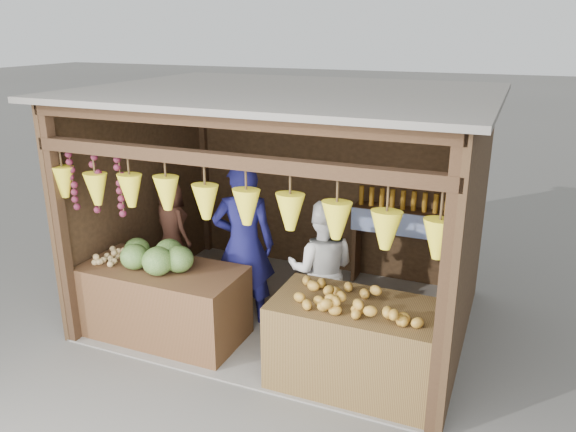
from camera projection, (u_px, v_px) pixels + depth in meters
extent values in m
plane|color=#514F49|center=(287.00, 314.00, 6.75)|extent=(80.00, 80.00, 0.00)
cube|color=slate|center=(287.00, 313.00, 6.75)|extent=(4.00, 3.00, 0.02)
cube|color=black|center=(330.00, 180.00, 7.65)|extent=(4.00, 0.06, 2.60)
cube|color=black|center=(141.00, 193.00, 7.07)|extent=(0.06, 3.00, 2.60)
cube|color=black|center=(472.00, 236.00, 5.60)|extent=(0.06, 3.00, 2.60)
cube|color=#605B54|center=(287.00, 92.00, 5.91)|extent=(4.30, 3.30, 0.06)
cube|color=black|center=(60.00, 229.00, 5.79)|extent=(0.11, 0.11, 2.60)
cube|color=black|center=(445.00, 295.00, 4.36)|extent=(0.11, 0.11, 2.60)
cube|color=black|center=(204.00, 168.00, 8.31)|extent=(0.11, 0.11, 2.60)
cube|color=black|center=(478.00, 197.00, 6.88)|extent=(0.11, 0.11, 2.60)
cube|color=black|center=(222.00, 160.00, 4.79)|extent=(4.00, 0.12, 0.12)
cube|color=black|center=(220.00, 120.00, 4.68)|extent=(4.00, 0.12, 0.12)
cube|color=#382314|center=(402.00, 211.00, 7.17)|extent=(1.25, 0.30, 0.05)
cube|color=#382314|center=(357.00, 243.00, 7.55)|extent=(0.05, 0.28, 1.05)
cube|color=#382314|center=(446.00, 256.00, 7.12)|extent=(0.05, 0.28, 1.05)
cube|color=blue|center=(399.00, 224.00, 7.07)|extent=(1.25, 0.02, 0.30)
cube|color=#472D17|center=(164.00, 302.00, 6.16)|extent=(1.76, 0.85, 0.82)
cube|color=#452F17|center=(356.00, 345.00, 5.29)|extent=(1.59, 0.85, 0.86)
cube|color=black|center=(175.00, 281.00, 7.25)|extent=(0.35, 0.35, 0.33)
imported|color=#151550|center=(244.00, 245.00, 6.30)|extent=(0.82, 0.68, 1.91)
imported|color=white|center=(322.00, 270.00, 6.08)|extent=(0.88, 0.75, 1.56)
imported|color=#4F2C1F|center=(172.00, 226.00, 7.01)|extent=(0.67, 0.57, 1.17)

